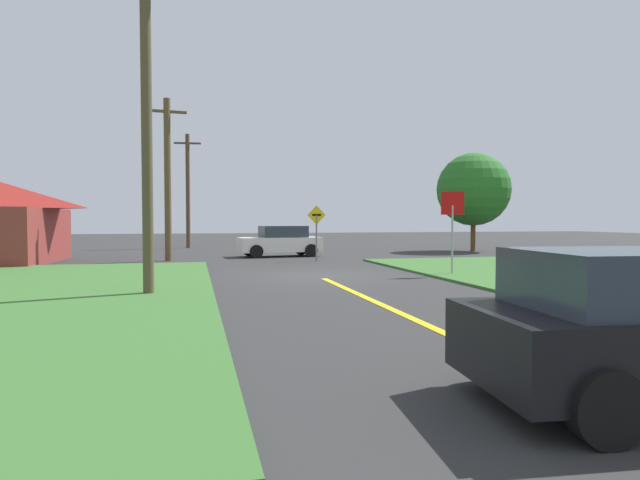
# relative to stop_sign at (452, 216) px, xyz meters

# --- Properties ---
(ground_plane) EXTENTS (120.00, 120.00, 0.00)m
(ground_plane) POSITION_rel_stop_sign_xyz_m (-4.62, 0.98, -2.08)
(ground_plane) COLOR #2F2F2F
(lane_stripe_center) EXTENTS (0.20, 14.00, 0.01)m
(lane_stripe_center) POSITION_rel_stop_sign_xyz_m (-4.62, -7.02, -2.07)
(lane_stripe_center) COLOR yellow
(lane_stripe_center) RESTS_ON ground
(stop_sign) EXTENTS (0.79, 0.21, 2.92)m
(stop_sign) POSITION_rel_stop_sign_xyz_m (0.00, 0.00, 0.00)
(stop_sign) COLOR #9EA0A8
(stop_sign) RESTS_ON ground
(car_approaching_junction) EXTENTS (4.46, 2.33, 1.62)m
(car_approaching_junction) POSITION_rel_stop_sign_xyz_m (-4.31, 10.76, -1.27)
(car_approaching_junction) COLOR white
(car_approaching_junction) RESTS_ON ground
(utility_pole_near) EXTENTS (1.80, 0.27, 8.29)m
(utility_pole_near) POSITION_rel_stop_sign_xyz_m (-9.89, -2.76, 2.21)
(utility_pole_near) COLOR brown
(utility_pole_near) RESTS_ON ground
(utility_pole_mid) EXTENTS (1.80, 0.31, 7.60)m
(utility_pole_mid) POSITION_rel_stop_sign_xyz_m (-9.94, 8.98, 1.83)
(utility_pole_mid) COLOR brown
(utility_pole_mid) RESTS_ON ground
(utility_pole_far) EXTENTS (1.80, 0.28, 7.83)m
(utility_pole_far) POSITION_rel_stop_sign_xyz_m (-9.15, 20.71, 1.97)
(utility_pole_far) COLOR brown
(utility_pole_far) RESTS_ON ground
(direction_sign) EXTENTS (0.90, 0.15, 2.62)m
(direction_sign) POSITION_rel_stop_sign_xyz_m (-3.18, 7.24, -0.45)
(direction_sign) COLOR slate
(direction_sign) RESTS_ON ground
(oak_tree_left) EXTENTS (4.47, 4.47, 6.06)m
(oak_tree_left) POSITION_rel_stop_sign_xyz_m (8.00, 12.61, 1.73)
(oak_tree_left) COLOR brown
(oak_tree_left) RESTS_ON ground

